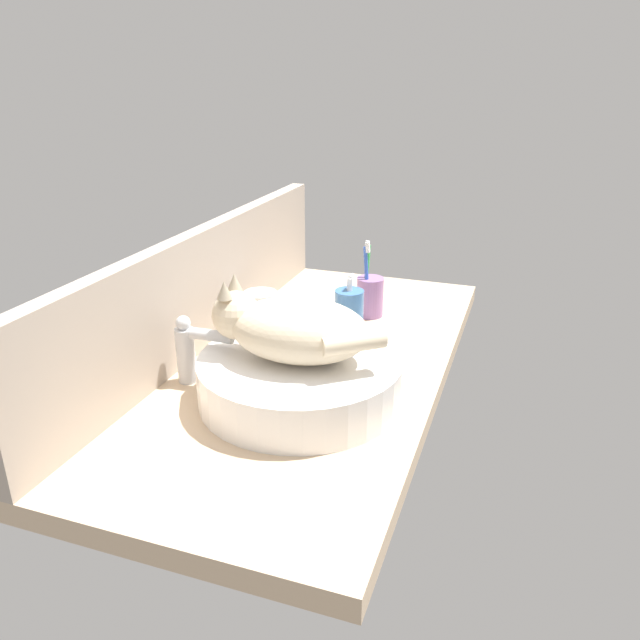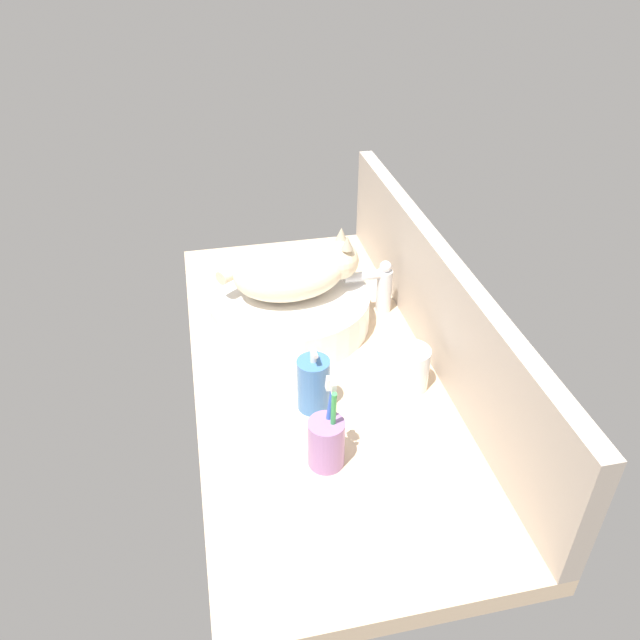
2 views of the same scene
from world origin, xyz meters
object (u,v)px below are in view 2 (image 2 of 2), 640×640
(sink_basin, at_px, (290,309))
(faucet, at_px, (380,285))
(soap_dispenser, at_px, (314,384))
(cat, at_px, (295,271))
(water_glass, at_px, (410,370))
(toothbrush_cup, at_px, (327,441))

(sink_basin, xyz_separation_m, faucet, (-0.01, 0.22, 0.03))
(sink_basin, distance_m, soap_dispenser, 0.29)
(cat, height_order, water_glass, cat)
(toothbrush_cup, height_order, water_glass, toothbrush_cup)
(soap_dispenser, distance_m, toothbrush_cup, 0.15)
(sink_basin, bearing_deg, faucet, 91.99)
(sink_basin, height_order, toothbrush_cup, toothbrush_cup)
(cat, height_order, faucet, cat)
(soap_dispenser, bearing_deg, toothbrush_cup, -2.85)
(cat, bearing_deg, faucet, 91.68)
(toothbrush_cup, relative_size, water_glass, 2.04)
(faucet, height_order, water_glass, faucet)
(sink_basin, distance_m, cat, 0.10)
(toothbrush_cup, distance_m, water_glass, 0.27)
(faucet, bearing_deg, sink_basin, -88.01)
(faucet, relative_size, water_glass, 1.48)
(sink_basin, bearing_deg, toothbrush_cup, -1.46)
(water_glass, bearing_deg, soap_dispenser, -84.26)
(cat, distance_m, water_glass, 0.35)
(sink_basin, distance_m, toothbrush_cup, 0.44)
(cat, relative_size, toothbrush_cup, 1.73)
(cat, height_order, toothbrush_cup, cat)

